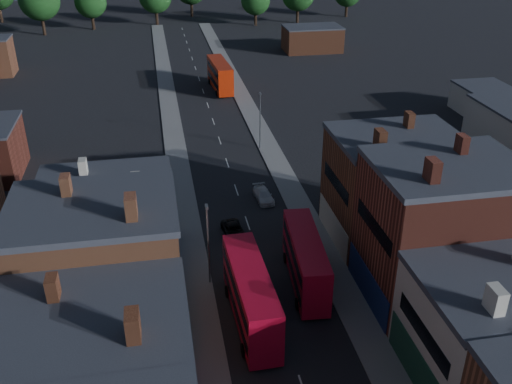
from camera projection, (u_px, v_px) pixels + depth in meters
name	position (u px, v px, depth m)	size (l,w,h in m)	color
pavement_west	(181.00, 187.00, 69.51)	(3.00, 200.00, 0.12)	gray
pavement_east	(285.00, 178.00, 71.60)	(3.00, 200.00, 0.12)	gray
lamp_post_2	(208.00, 240.00, 50.12)	(0.25, 0.70, 8.12)	slate
lamp_post_3	(260.00, 117.00, 77.97)	(0.25, 0.70, 8.12)	slate
bus_0	(251.00, 295.00, 46.27)	(3.23, 11.82, 5.08)	#B60A24
bus_1	(306.00, 260.00, 51.10)	(3.45, 11.19, 4.76)	red
bus_2	(220.00, 75.00, 103.42)	(3.53, 12.00, 5.12)	#B92208
car_2	(234.00, 230.00, 59.39)	(2.01, 4.35, 1.21)	black
car_3	(263.00, 195.00, 66.31)	(1.79, 4.39, 1.27)	silver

